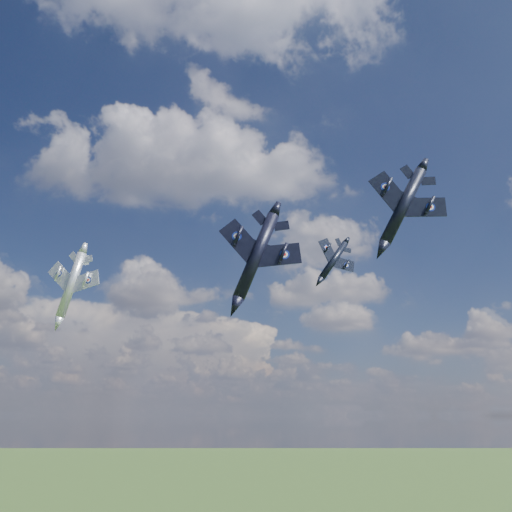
{
  "coord_description": "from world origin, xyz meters",
  "views": [
    {
      "loc": [
        -0.29,
        -54.88,
        60.88
      ],
      "look_at": [
        -0.13,
        14.76,
        83.25
      ],
      "focal_mm": 35.0,
      "sensor_mm": 36.0,
      "label": 1
    }
  ],
  "objects_px": {
    "jet_right_navy": "(403,206)",
    "jet_high_navy": "(333,261)",
    "jet_left_silver": "(71,285)",
    "jet_lead_navy": "(256,255)"
  },
  "relations": [
    {
      "from": "jet_right_navy",
      "to": "jet_high_navy",
      "type": "bearing_deg",
      "value": 96.36
    },
    {
      "from": "jet_right_navy",
      "to": "jet_left_silver",
      "type": "bearing_deg",
      "value": 151.38
    },
    {
      "from": "jet_high_navy",
      "to": "jet_left_silver",
      "type": "distance_m",
      "value": 46.0
    },
    {
      "from": "jet_high_navy",
      "to": "jet_lead_navy",
      "type": "bearing_deg",
      "value": -138.99
    },
    {
      "from": "jet_high_navy",
      "to": "jet_left_silver",
      "type": "height_order",
      "value": "jet_high_navy"
    },
    {
      "from": "jet_lead_navy",
      "to": "jet_left_silver",
      "type": "relative_size",
      "value": 1.1
    },
    {
      "from": "jet_right_navy",
      "to": "jet_high_navy",
      "type": "height_order",
      "value": "jet_high_navy"
    },
    {
      "from": "jet_lead_navy",
      "to": "jet_left_silver",
      "type": "distance_m",
      "value": 35.59
    },
    {
      "from": "jet_right_navy",
      "to": "jet_left_silver",
      "type": "xyz_separation_m",
      "value": [
        -46.45,
        29.47,
        -1.26
      ]
    },
    {
      "from": "jet_left_silver",
      "to": "jet_right_navy",
      "type": "bearing_deg",
      "value": -15.52
    }
  ]
}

